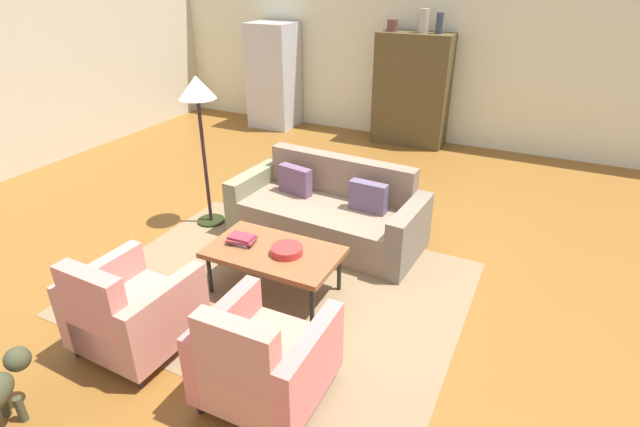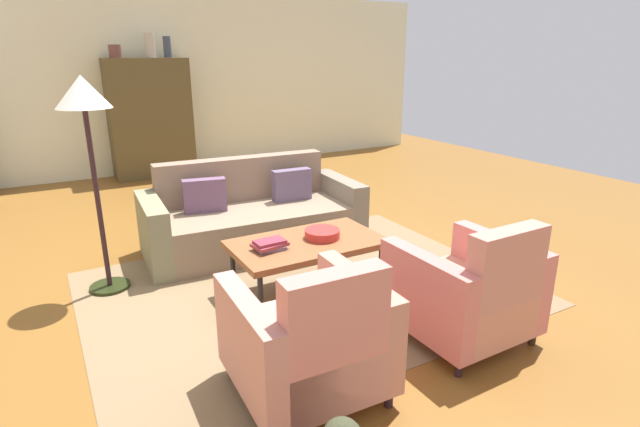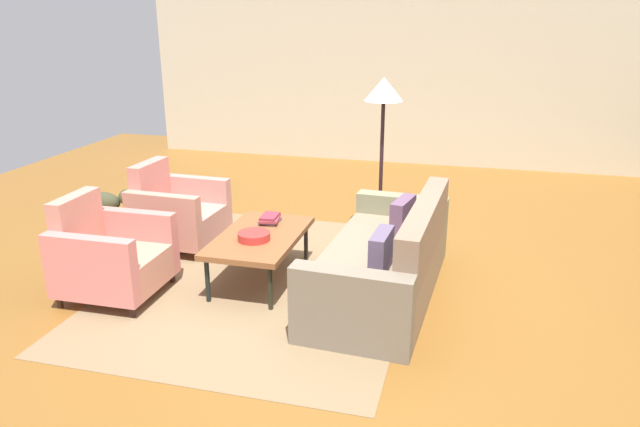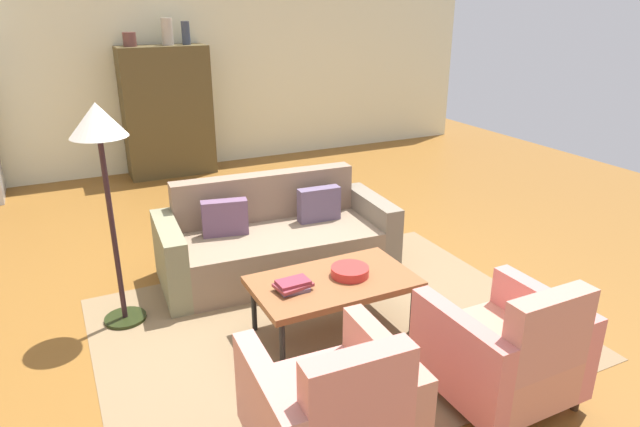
% 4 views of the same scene
% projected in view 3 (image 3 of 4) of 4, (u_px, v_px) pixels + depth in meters
% --- Properties ---
extents(ground_plane, '(11.87, 11.87, 0.00)m').
position_uv_depth(ground_plane, '(342.00, 291.00, 5.25)').
color(ground_plane, brown).
extents(wall_left, '(0.12, 8.67, 2.80)m').
position_uv_depth(wall_left, '(412.00, 76.00, 9.33)').
color(wall_left, beige).
rests_on(wall_left, ground).
extents(area_rug, '(3.40, 2.60, 0.01)m').
position_uv_depth(area_rug, '(266.00, 280.00, 5.47)').
color(area_rug, olive).
rests_on(area_rug, ground).
extents(couch, '(2.15, 1.02, 0.86)m').
position_uv_depth(couch, '(390.00, 264.00, 5.10)').
color(couch, '#856F58').
rests_on(couch, ground).
extents(coffee_table, '(1.20, 0.70, 0.44)m').
position_uv_depth(coffee_table, '(260.00, 238.00, 5.35)').
color(coffee_table, black).
rests_on(coffee_table, ground).
extents(armchair_left, '(0.83, 0.83, 0.88)m').
position_uv_depth(armchair_left, '(175.00, 214.00, 6.20)').
color(armchair_left, black).
rests_on(armchair_left, ground).
extents(armchair_right, '(0.81, 0.81, 0.88)m').
position_uv_depth(armchair_right, '(108.00, 257.00, 5.10)').
color(armchair_right, black).
rests_on(armchair_right, ground).
extents(fruit_bowl, '(0.29, 0.29, 0.07)m').
position_uv_depth(fruit_bowl, '(254.00, 236.00, 5.20)').
color(fruit_bowl, red).
rests_on(fruit_bowl, coffee_table).
extents(book_stack, '(0.28, 0.21, 0.07)m').
position_uv_depth(book_stack, '(270.00, 219.00, 5.63)').
color(book_stack, '#614E66').
rests_on(book_stack, coffee_table).
extents(floor_lamp, '(0.40, 0.40, 1.72)m').
position_uv_depth(floor_lamp, '(383.00, 104.00, 6.10)').
color(floor_lamp, black).
rests_on(floor_lamp, ground).
extents(dog, '(0.30, 0.71, 0.48)m').
position_uv_depth(dog, '(106.00, 203.00, 6.65)').
color(dog, '#3E412A').
rests_on(dog, ground).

